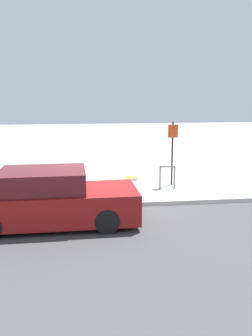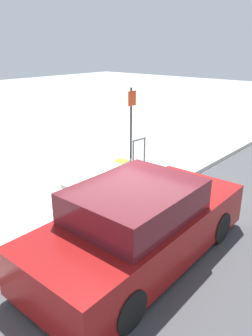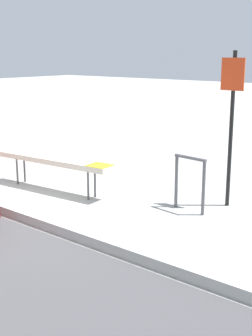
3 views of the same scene
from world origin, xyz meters
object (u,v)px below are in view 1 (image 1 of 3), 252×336
bench (102,181)px  bike_rack (167,175)px  sign_post (172,147)px  parked_car_near (49,200)px

bench → bike_rack: bearing=8.1°
bench → sign_post: (2.61, 1.14, 0.87)m
bench → parked_car_near: (-1.50, -2.52, 0.14)m
bike_rack → parked_car_near: size_ratio=0.19×
sign_post → parked_car_near: sign_post is taller
bench → sign_post: sign_post is taller
parked_car_near → sign_post: bearing=40.9°
parked_car_near → bike_rack: bearing=38.2°
bench → sign_post: size_ratio=1.00×
bike_rack → sign_post: size_ratio=0.36×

